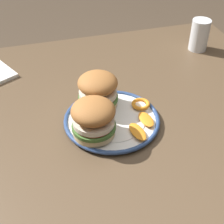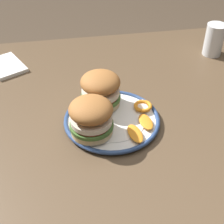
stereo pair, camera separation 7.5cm
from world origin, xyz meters
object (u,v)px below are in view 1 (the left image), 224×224
dinner_plate (112,120)px  drinking_glass (199,36)px  dining_table (118,146)px  sandwich_half_right (98,90)px  sandwich_half_left (93,118)px

dinner_plate → drinking_glass: (-0.43, -0.32, 0.04)m
dining_table → sandwich_half_right: 0.19m
sandwich_half_left → dining_table: bearing=-150.0°
dining_table → dinner_plate: size_ratio=4.33×
sandwich_half_left → drinking_glass: sandwich_half_left is taller
dinner_plate → drinking_glass: drinking_glass is taller
dinner_plate → sandwich_half_right: (0.02, -0.07, 0.06)m
dining_table → drinking_glass: size_ratio=10.04×
drinking_glass → dining_table: bearing=37.8°
dinner_plate → sandwich_half_right: sandwich_half_right is taller
dining_table → sandwich_half_right: sandwich_half_right is taller
dining_table → sandwich_half_left: 0.19m
dining_table → drinking_glass: (-0.41, -0.32, 0.15)m
dinner_plate → sandwich_half_left: 0.10m
sandwich_half_left → drinking_glass: (-0.49, -0.36, -0.02)m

